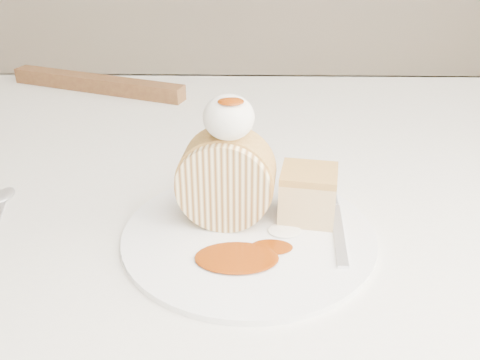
{
  "coord_description": "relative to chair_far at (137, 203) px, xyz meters",
  "views": [
    {
      "loc": [
        0.04,
        -0.46,
        1.09
      ],
      "look_at": [
        0.03,
        0.05,
        0.82
      ],
      "focal_mm": 40.0,
      "sensor_mm": 36.0,
      "label": 1
    }
  ],
  "objects": [
    {
      "name": "chair_far",
      "position": [
        0.0,
        0.0,
        0.0
      ],
      "size": [
        0.47,
        0.47,
        0.78
      ],
      "rotation": [
        0.0,
        0.0,
        2.79
      ],
      "color": "brown",
      "rests_on": "ground"
    },
    {
      "name": "caramel_drizzle",
      "position": [
        0.25,
        -0.58,
        0.47
      ],
      "size": [
        0.03,
        0.02,
        0.01
      ],
      "primitive_type": "ellipsoid",
      "color": "#762A04",
      "rests_on": "whipped_cream"
    },
    {
      "name": "whipped_cream",
      "position": [
        0.24,
        -0.57,
        0.44
      ],
      "size": [
        0.05,
        0.05,
        0.05
      ],
      "primitive_type": "ellipsoid",
      "color": "white",
      "rests_on": "roulade_slice"
    },
    {
      "name": "caramel_pool",
      "position": [
        0.25,
        -0.64,
        0.31
      ],
      "size": [
        0.1,
        0.07,
        0.0
      ],
      "primitive_type": null,
      "rotation": [
        0.0,
        0.0,
        -0.16
      ],
      "color": "#762A04",
      "rests_on": "plate"
    },
    {
      "name": "cake_chunk",
      "position": [
        0.33,
        -0.55,
        0.34
      ],
      "size": [
        0.07,
        0.07,
        0.05
      ],
      "primitive_type": "cube",
      "rotation": [
        0.0,
        0.0,
        -0.16
      ],
      "color": "tan",
      "rests_on": "plate"
    },
    {
      "name": "roulade_slice",
      "position": [
        0.24,
        -0.56,
        0.36
      ],
      "size": [
        0.11,
        0.07,
        0.1
      ],
      "primitive_type": "cylinder",
      "rotation": [
        1.57,
        0.0,
        -0.1
      ],
      "color": "#FFEEB1",
      "rests_on": "plate"
    },
    {
      "name": "plate",
      "position": [
        0.27,
        -0.59,
        0.31
      ],
      "size": [
        0.32,
        0.32,
        0.01
      ],
      "primitive_type": "cylinder",
      "rotation": [
        0.0,
        0.0,
        -0.16
      ],
      "color": "white",
      "rests_on": "table"
    },
    {
      "name": "table",
      "position": [
        0.23,
        -0.43,
        0.22
      ],
      "size": [
        1.4,
        0.9,
        0.75
      ],
      "color": "silver",
      "rests_on": "ground"
    },
    {
      "name": "fork",
      "position": [
        0.37,
        -0.59,
        0.31
      ],
      "size": [
        0.03,
        0.17,
        0.0
      ],
      "primitive_type": "cube",
      "rotation": [
        0.0,
        0.0,
        -0.07
      ],
      "color": "silver",
      "rests_on": "plate"
    }
  ]
}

